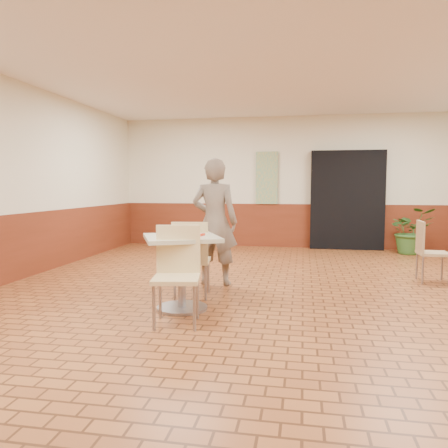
% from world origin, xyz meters
% --- Properties ---
extents(room_shell, '(8.01, 10.01, 3.01)m').
position_xyz_m(room_shell, '(0.00, 0.00, 1.50)').
color(room_shell, brown).
rests_on(room_shell, ground).
extents(wainscot_band, '(8.00, 10.00, 1.00)m').
position_xyz_m(wainscot_band, '(0.00, 0.00, 0.50)').
color(wainscot_band, '#5E2412').
rests_on(wainscot_band, ground).
extents(corridor_doorway, '(1.60, 0.22, 2.20)m').
position_xyz_m(corridor_doorway, '(1.20, 4.88, 1.10)').
color(corridor_doorway, black).
rests_on(corridor_doorway, ground).
extents(promo_poster, '(0.50, 0.03, 1.20)m').
position_xyz_m(promo_poster, '(-0.60, 4.94, 1.60)').
color(promo_poster, gray).
rests_on(promo_poster, wainscot_band).
extents(main_table, '(0.81, 0.81, 0.85)m').
position_xyz_m(main_table, '(-1.12, -0.42, 0.57)').
color(main_table, '#BCBA97').
rests_on(main_table, ground).
extents(chair_main_front, '(0.54, 0.54, 1.01)m').
position_xyz_m(chair_main_front, '(-1.04, -0.89, 0.56)').
color(chair_main_front, '#DABF83').
rests_on(chair_main_front, ground).
extents(chair_main_back, '(0.50, 0.50, 0.98)m').
position_xyz_m(chair_main_back, '(-1.15, 0.10, 0.54)').
color(chair_main_back, tan).
rests_on(chair_main_back, ground).
extents(customer, '(0.67, 0.46, 1.81)m').
position_xyz_m(customer, '(-1.00, 0.91, 0.90)').
color(customer, '#716457').
rests_on(customer, ground).
extents(serving_tray, '(0.43, 0.33, 0.03)m').
position_xyz_m(serving_tray, '(-1.12, -0.42, 0.86)').
color(serving_tray, red).
rests_on(serving_tray, main_table).
extents(ring_donut, '(0.10, 0.10, 0.03)m').
position_xyz_m(ring_donut, '(-1.24, -0.34, 0.89)').
color(ring_donut, '#BA8044').
rests_on(ring_donut, serving_tray).
extents(long_john_donut, '(0.16, 0.11, 0.05)m').
position_xyz_m(long_john_donut, '(-1.03, -0.44, 0.90)').
color(long_john_donut, '#EA7D44').
rests_on(long_john_donut, serving_tray).
extents(paper_cup, '(0.07, 0.07, 0.09)m').
position_xyz_m(paper_cup, '(-0.98, -0.30, 0.92)').
color(paper_cup, white).
rests_on(paper_cup, serving_tray).
extents(chair_second_left, '(0.42, 0.42, 0.90)m').
position_xyz_m(chair_second_left, '(2.06, 1.62, 0.50)').
color(chair_second_left, tan).
rests_on(chair_second_left, ground).
extents(potted_plant, '(0.99, 0.89, 0.98)m').
position_xyz_m(potted_plant, '(2.45, 4.40, 0.49)').
color(potted_plant, '#2F5923').
rests_on(potted_plant, ground).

